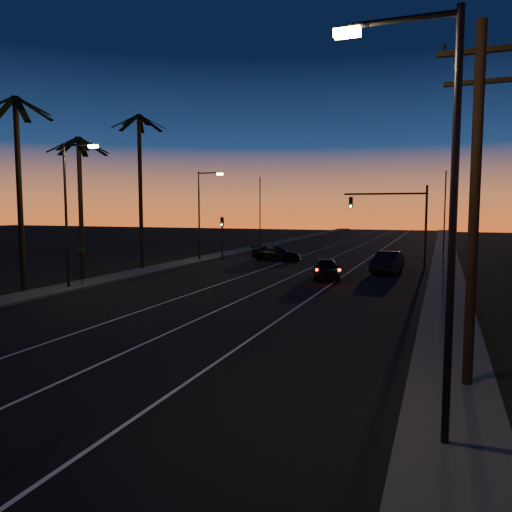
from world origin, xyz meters
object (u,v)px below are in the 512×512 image
at_px(right_car, 387,262).
at_px(cross_car, 276,253).
at_px(lead_car, 326,269).
at_px(utility_pole, 475,199).
at_px(signal_mast, 398,211).

relative_size(right_car, cross_car, 0.99).
distance_m(lead_car, cross_car, 12.86).
height_order(utility_pole, signal_mast, utility_pole).
xyz_separation_m(signal_mast, right_car, (-0.28, -4.66, -3.95)).
distance_m(utility_pole, lead_car, 22.18).
distance_m(right_car, cross_car, 12.16).
distance_m(utility_pole, cross_car, 34.71).
bearing_deg(cross_car, lead_car, -55.72).
relative_size(signal_mast, right_car, 1.38).
bearing_deg(utility_pole, signal_mast, 98.47).
height_order(lead_car, right_car, right_car).
bearing_deg(utility_pole, cross_car, 117.14).
bearing_deg(lead_car, cross_car, 124.28).
height_order(lead_car, cross_car, lead_car).
xyz_separation_m(lead_car, right_car, (3.71, 5.34, 0.07)).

